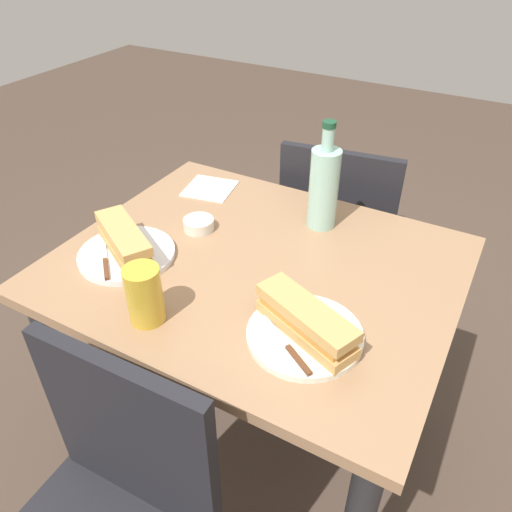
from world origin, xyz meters
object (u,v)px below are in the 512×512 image
at_px(chair_near, 339,237).
at_px(baguette_sandwich_near, 306,320).
at_px(dining_table, 256,305).
at_px(beer_glass, 144,295).
at_px(plate_near, 305,335).
at_px(plate_far, 127,254).
at_px(knife_far, 105,260).
at_px(water_bottle, 324,186).
at_px(olive_bowl, 199,224).
at_px(baguette_sandwich_far, 124,240).
at_px(knife_near, 288,347).

bearing_deg(chair_near, baguette_sandwich_near, 104.65).
relative_size(dining_table, beer_glass, 7.28).
xyz_separation_m(plate_near, baguette_sandwich_near, (0.00, -0.00, 0.04)).
height_order(dining_table, beer_glass, beer_glass).
relative_size(baguette_sandwich_near, plate_far, 1.02).
relative_size(knife_far, water_bottle, 0.47).
bearing_deg(olive_bowl, chair_near, -112.66).
distance_m(chair_near, water_bottle, 0.52).
bearing_deg(chair_near, baguette_sandwich_far, 67.05).
xyz_separation_m(dining_table, knife_near, (-0.20, 0.23, 0.16)).
bearing_deg(chair_near, water_bottle, 99.27).
xyz_separation_m(dining_table, baguette_sandwich_near, (-0.21, 0.17, 0.19)).
relative_size(plate_near, beer_glass, 1.82).
xyz_separation_m(water_bottle, olive_bowl, (0.28, 0.18, -0.10)).
bearing_deg(knife_near, chair_near, -77.03).
bearing_deg(water_bottle, knife_near, 105.64).
distance_m(knife_near, baguette_sandwich_far, 0.50).
distance_m(dining_table, beer_glass, 0.37).
bearing_deg(plate_far, knife_near, 169.00).
bearing_deg(olive_bowl, knife_near, 144.81).
xyz_separation_m(plate_near, water_bottle, (0.14, -0.41, 0.11)).
bearing_deg(beer_glass, water_bottle, -108.33).
relative_size(chair_near, water_bottle, 3.01).
height_order(chair_near, olive_bowl, chair_near).
bearing_deg(plate_near, plate_far, -4.55).
relative_size(dining_table, chair_near, 1.08).
relative_size(chair_near, knife_near, 5.56).
bearing_deg(dining_table, baguette_sandwich_far, 24.72).
bearing_deg(plate_far, beer_glass, 141.50).
height_order(knife_near, water_bottle, water_bottle).
bearing_deg(water_bottle, plate_near, 108.98).
height_order(dining_table, plate_far, plate_far).
relative_size(dining_table, knife_far, 6.93).
distance_m(dining_table, knife_near, 0.34).
xyz_separation_m(baguette_sandwich_far, knife_far, (0.02, 0.05, -0.03)).
relative_size(plate_near, plate_far, 1.00).
distance_m(baguette_sandwich_near, knife_near, 0.06).
bearing_deg(knife_far, beer_glass, 155.24).
relative_size(plate_far, water_bottle, 0.82).
relative_size(knife_near, baguette_sandwich_far, 0.69).
height_order(plate_near, baguette_sandwich_far, baguette_sandwich_far).
distance_m(dining_table, plate_near, 0.31).
height_order(plate_far, knife_far, knife_far).
bearing_deg(baguette_sandwich_far, beer_glass, 141.50).
bearing_deg(chair_near, plate_near, 104.65).
relative_size(chair_near, knife_far, 6.39).
bearing_deg(knife_far, plate_far, -108.93).
height_order(plate_near, knife_near, knife_near).
xyz_separation_m(plate_near, baguette_sandwich_far, (0.50, -0.04, 0.04)).
xyz_separation_m(dining_table, knife_far, (0.31, 0.19, 0.16)).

